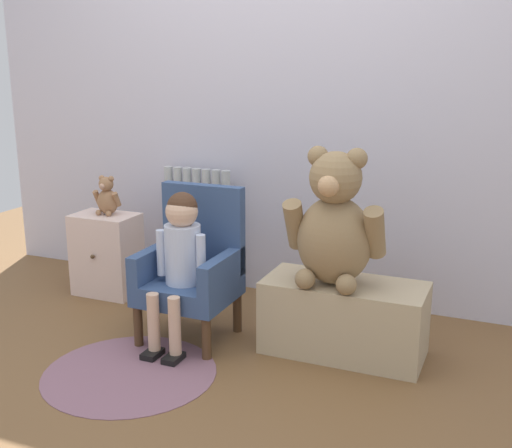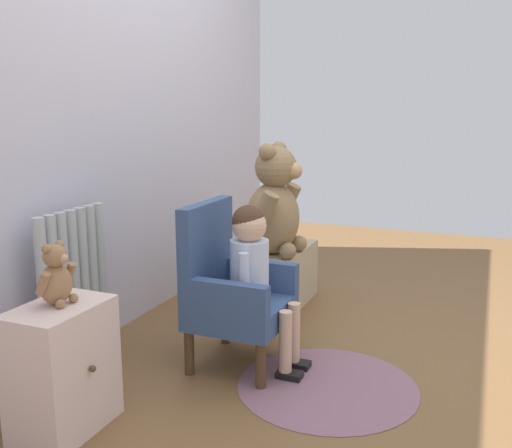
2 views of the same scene
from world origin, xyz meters
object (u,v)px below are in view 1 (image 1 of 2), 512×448
at_px(low_bench, 344,318).
at_px(child_figure, 180,248).
at_px(radiator, 198,229).
at_px(child_armchair, 193,267).
at_px(small_dresser, 107,254).
at_px(small_teddy_bear, 107,197).
at_px(floor_rug, 130,373).
at_px(large_teddy_bear, 335,225).

bearing_deg(low_bench, child_figure, -164.54).
relative_size(radiator, child_armchair, 0.97).
xyz_separation_m(small_dresser, child_armchair, (0.73, -0.32, 0.11)).
distance_m(small_teddy_bear, floor_rug, 1.18).
distance_m(small_dresser, child_figure, 0.89).
relative_size(large_teddy_bear, small_teddy_bear, 2.78).
relative_size(child_figure, large_teddy_bear, 1.19).
height_order(child_figure, low_bench, child_figure).
distance_m(low_bench, floor_rug, 0.99).
relative_size(small_dresser, child_figure, 0.64).
bearing_deg(floor_rug, small_teddy_bear, 129.20).
height_order(low_bench, large_teddy_bear, large_teddy_bear).
xyz_separation_m(low_bench, large_teddy_bear, (-0.05, -0.03, 0.44)).
relative_size(low_bench, large_teddy_bear, 1.19).
xyz_separation_m(child_armchair, low_bench, (0.73, 0.09, -0.18)).
distance_m(child_armchair, child_figure, 0.18).
relative_size(radiator, child_figure, 0.97).
bearing_deg(floor_rug, child_figure, 79.87).
distance_m(large_teddy_bear, floor_rug, 1.10).
relative_size(child_armchair, low_bench, 1.00).
xyz_separation_m(small_dresser, floor_rug, (0.67, -0.79, -0.23)).
relative_size(radiator, small_dresser, 1.52).
height_order(small_teddy_bear, floor_rug, small_teddy_bear).
relative_size(small_dresser, low_bench, 0.64).
xyz_separation_m(radiator, small_teddy_bear, (-0.42, -0.29, 0.21)).
height_order(small_dresser, child_armchair, child_armchair).
distance_m(radiator, small_teddy_bear, 0.55).
bearing_deg(small_teddy_bear, child_armchair, -24.68).
xyz_separation_m(small_teddy_bear, floor_rug, (0.66, -0.80, -0.56)).
bearing_deg(radiator, child_armchair, -64.05).
bearing_deg(radiator, small_teddy_bear, -145.79).
xyz_separation_m(child_armchair, child_figure, (0.00, -0.12, 0.13)).
height_order(low_bench, floor_rug, low_bench).
xyz_separation_m(child_armchair, large_teddy_bear, (0.68, 0.05, 0.27)).
bearing_deg(low_bench, small_dresser, 171.08).
bearing_deg(radiator, floor_rug, -77.77).
height_order(large_teddy_bear, small_teddy_bear, large_teddy_bear).
relative_size(radiator, floor_rug, 0.95).
xyz_separation_m(small_dresser, low_bench, (1.47, -0.23, -0.06)).
bearing_deg(large_teddy_bear, small_teddy_bear, 168.80).
bearing_deg(small_teddy_bear, radiator, 34.21).
height_order(small_dresser, large_teddy_bear, large_teddy_bear).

